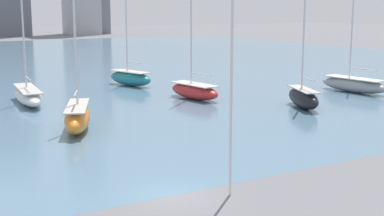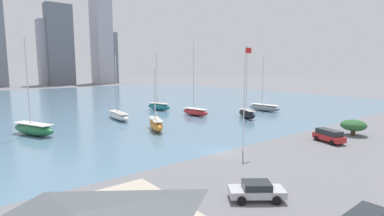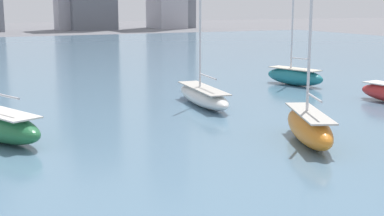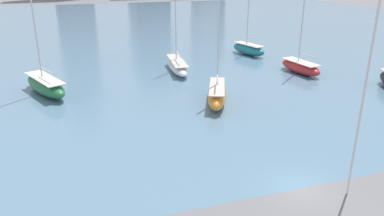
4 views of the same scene
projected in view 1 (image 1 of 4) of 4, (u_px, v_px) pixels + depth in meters
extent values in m
plane|color=slate|center=(174.00, 196.00, 27.49)|extent=(500.00, 500.00, 0.00)
cylinder|color=silver|center=(232.00, 64.00, 26.31)|extent=(0.14, 0.14, 13.58)
ellipsoid|color=white|center=(28.00, 96.00, 53.94)|extent=(3.29, 10.34, 1.57)
cube|color=#BCB7AD|center=(28.00, 89.00, 53.81)|extent=(2.70, 8.48, 0.10)
cube|color=#2D2D33|center=(28.00, 100.00, 54.02)|extent=(0.35, 1.84, 0.70)
cylinder|color=silver|center=(23.00, 29.00, 53.39)|extent=(0.18, 0.18, 11.86)
cylinder|color=silver|center=(29.00, 79.00, 52.60)|extent=(0.53, 3.74, 0.14)
ellipsoid|color=black|center=(303.00, 98.00, 51.57)|extent=(4.16, 6.90, 1.86)
cube|color=#BCB7AD|center=(303.00, 89.00, 51.41)|extent=(3.42, 5.66, 0.10)
cube|color=#2D2D33|center=(303.00, 104.00, 51.67)|extent=(0.61, 1.18, 0.84)
cylinder|color=silver|center=(304.00, 17.00, 50.65)|extent=(0.18, 0.18, 13.59)
cylinder|color=silver|center=(308.00, 79.00, 50.14)|extent=(1.34, 3.00, 0.14)
ellipsoid|color=gray|center=(354.00, 85.00, 61.29)|extent=(3.25, 9.07, 1.65)
cube|color=silver|center=(354.00, 78.00, 61.15)|extent=(2.67, 7.43, 0.10)
cube|color=#2D2D33|center=(354.00, 89.00, 61.38)|extent=(0.31, 1.61, 0.74)
cylinder|color=silver|center=(352.00, 25.00, 60.58)|extent=(0.18, 0.18, 11.89)
cylinder|color=silver|center=(363.00, 69.00, 60.06)|extent=(0.48, 3.56, 0.14)
ellipsoid|color=#B72828|center=(194.00, 91.00, 56.63)|extent=(3.25, 7.55, 1.64)
cube|color=silver|center=(194.00, 84.00, 56.49)|extent=(2.66, 6.19, 0.10)
cube|color=#2D2D33|center=(194.00, 96.00, 56.71)|extent=(0.33, 1.33, 0.74)
cylinder|color=silver|center=(191.00, 12.00, 55.54)|extent=(0.18, 0.18, 14.86)
cylinder|color=silver|center=(201.00, 74.00, 55.43)|extent=(0.57, 3.28, 0.14)
ellipsoid|color=orange|center=(78.00, 118.00, 42.14)|extent=(4.90, 8.26, 1.99)
cube|color=#BCB7AD|center=(77.00, 106.00, 41.97)|extent=(4.02, 6.77, 0.10)
cube|color=#2D2D33|center=(78.00, 124.00, 42.24)|extent=(0.71, 1.41, 0.89)
cylinder|color=silver|center=(75.00, 49.00, 41.74)|extent=(0.18, 0.18, 8.76)
cylinder|color=silver|center=(76.00, 93.00, 40.86)|extent=(1.31, 2.88, 0.14)
ellipsoid|color=#1E757F|center=(130.00, 78.00, 66.40)|extent=(4.05, 7.53, 1.82)
cube|color=beige|center=(130.00, 72.00, 66.25)|extent=(3.32, 6.17, 0.10)
cube|color=#2D2D33|center=(130.00, 82.00, 66.49)|extent=(0.51, 1.29, 0.82)
cylinder|color=silver|center=(126.00, 19.00, 65.44)|extent=(0.18, 0.18, 12.67)
cylinder|color=silver|center=(134.00, 63.00, 65.55)|extent=(0.83, 2.47, 0.14)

